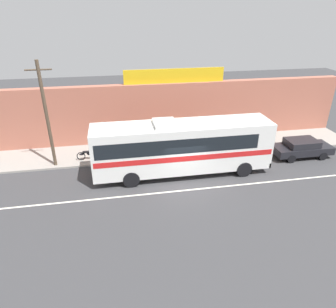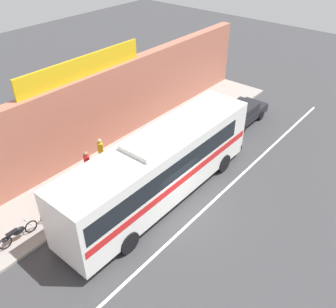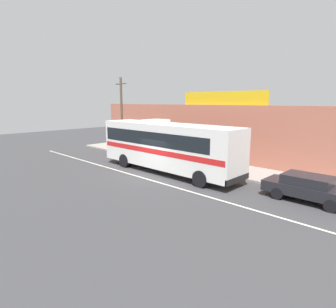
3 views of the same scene
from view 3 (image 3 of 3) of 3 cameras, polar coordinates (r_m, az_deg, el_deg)
name	(u,v)px [view 3 (image 3 of 3)]	position (r m, az deg, el deg)	size (l,w,h in m)	color
ground_plane	(152,176)	(19.34, -3.34, -4.48)	(70.00, 70.00, 0.00)	#3A3A3D
sidewalk_slab	(198,163)	(23.04, 6.25, -1.86)	(30.00, 3.60, 0.14)	gray
storefront_facade	(214,133)	(24.37, 9.49, 4.31)	(30.00, 0.70, 4.80)	#B26651
storefront_billboard	(222,98)	(23.83, 11.13, 11.22)	(8.00, 0.12, 1.10)	gold
road_center_stripe	(143,178)	(18.83, -5.14, -4.92)	(30.00, 0.14, 0.01)	silver
intercity_bus	(166,144)	(19.87, -0.45, 2.04)	(11.68, 2.61, 3.78)	white
parked_car	(308,187)	(16.03, 26.92, -6.15)	(4.37, 1.85, 1.37)	black
utility_pole	(122,114)	(27.77, -9.51, 8.14)	(1.60, 0.22, 7.21)	brown
motorcycle_blue	(157,152)	(25.05, -2.34, 0.38)	(1.91, 0.56, 0.94)	black
motorcycle_black	(141,149)	(26.56, -5.54, 0.93)	(1.88, 0.56, 0.94)	black
pedestrian_far_left	(110,137)	(32.43, -11.90, 3.47)	(0.30, 0.48, 1.64)	black
pedestrian_by_curb	(187,148)	(23.79, 4.03, 1.19)	(0.30, 0.48, 1.70)	black
pedestrian_far_right	(202,149)	(23.29, 6.99, 0.97)	(0.30, 0.48, 1.73)	navy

